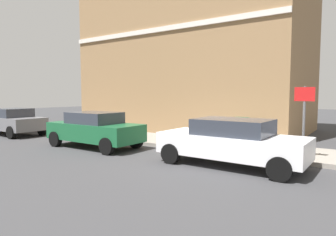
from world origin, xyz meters
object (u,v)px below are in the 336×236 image
(bollard_near_cabinet, at_px, (204,129))
(car_grey, at_px, (11,121))
(car_green, at_px, (95,129))
(car_white, at_px, (231,141))
(utility_cabinet, at_px, (241,133))
(street_sign, at_px, (304,111))

(bollard_near_cabinet, bearing_deg, car_grey, 105.48)
(car_green, relative_size, bollard_near_cabinet, 4.02)
(car_white, relative_size, bollard_near_cabinet, 4.30)
(utility_cabinet, height_order, bollard_near_cabinet, utility_cabinet)
(car_green, height_order, utility_cabinet, car_green)
(car_grey, relative_size, street_sign, 1.86)
(car_white, xyz_separation_m, street_sign, (1.60, -1.75, 0.90))
(car_green, relative_size, street_sign, 1.82)
(utility_cabinet, xyz_separation_m, bollard_near_cabinet, (0.10, 1.64, 0.02))
(bollard_near_cabinet, bearing_deg, utility_cabinet, -93.48)
(car_grey, height_order, street_sign, street_sign)
(utility_cabinet, bearing_deg, car_grey, 102.97)
(car_white, height_order, car_grey, car_white)
(utility_cabinet, relative_size, street_sign, 0.50)
(bollard_near_cabinet, distance_m, street_sign, 4.34)
(car_grey, bearing_deg, street_sign, -172.90)
(car_white, relative_size, car_green, 1.07)
(car_green, xyz_separation_m, utility_cabinet, (2.83, -5.20, -0.09))
(bollard_near_cabinet, bearing_deg, car_white, -139.40)
(car_grey, bearing_deg, car_white, -179.17)
(bollard_near_cabinet, xyz_separation_m, street_sign, (-1.13, -4.08, 0.96))
(car_white, relative_size, street_sign, 1.94)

